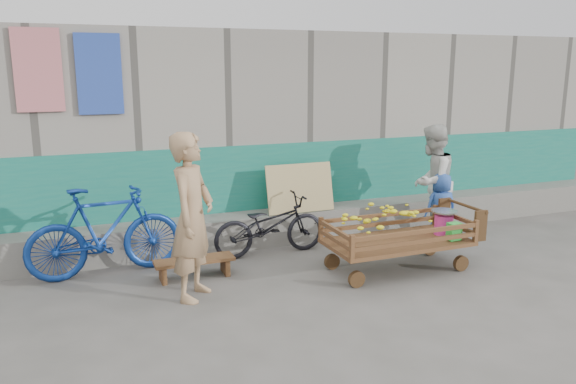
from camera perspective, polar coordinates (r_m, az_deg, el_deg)
name	(u,v)px	position (r m, az deg, el deg)	size (l,w,h in m)	color
ground	(354,303)	(6.21, 6.70, -11.09)	(80.00, 80.00, 0.00)	#514F49
building_wall	(242,129)	(9.50, -4.75, 6.35)	(12.00, 3.50, 3.00)	gray
banana_cart	(395,228)	(7.04, 10.87, -3.56)	(1.93, 0.88, 0.82)	#54321D
bench	(194,264)	(6.89, -9.49, -7.20)	(0.95, 0.29, 0.24)	#54321D
vendor_man	(192,217)	(6.11, -9.70, -2.50)	(0.67, 0.44, 1.83)	tan
woman	(431,182)	(8.51, 14.37, 1.02)	(0.82, 0.64, 1.68)	beige
child	(441,208)	(8.38, 15.26, -1.55)	(0.49, 0.32, 1.01)	#2B51A2
bicycle_dark	(270,225)	(7.56, -1.87, -3.40)	(0.54, 1.55, 0.81)	black
bicycle_blue	(105,231)	(7.12, -18.11, -3.83)	(0.52, 1.84, 1.11)	navy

